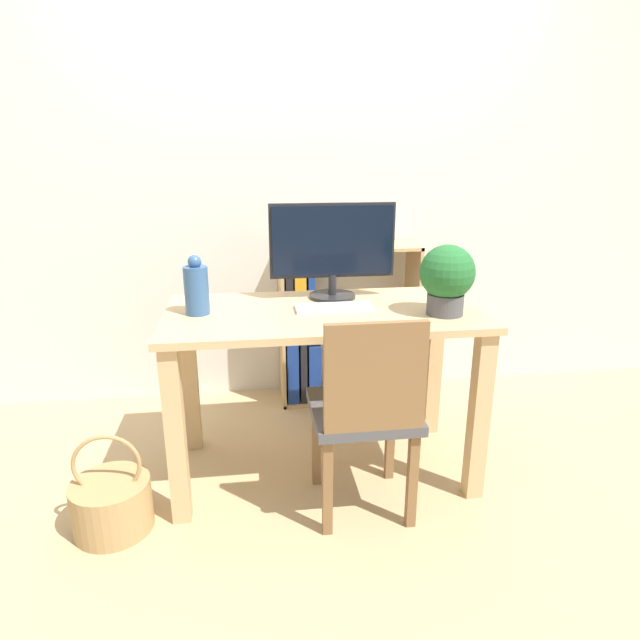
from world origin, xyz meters
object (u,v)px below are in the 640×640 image
(vase, at_px, (196,288))
(monitor, at_px, (333,246))
(chair, at_px, (366,409))
(keyboard, at_px, (334,308))
(basket, at_px, (112,503))
(bookshelf, at_px, (322,330))
(potted_plant, at_px, (447,277))

(vase, bearing_deg, monitor, 16.96)
(vase, xyz_separation_m, chair, (0.63, -0.34, -0.40))
(monitor, relative_size, keyboard, 1.72)
(basket, bearing_deg, bookshelf, 47.51)
(vase, relative_size, potted_plant, 0.85)
(keyboard, xyz_separation_m, vase, (-0.56, 0.02, 0.10))
(vase, relative_size, basket, 0.60)
(monitor, xyz_separation_m, vase, (-0.58, -0.18, -0.13))
(vase, distance_m, basket, 0.88)
(monitor, height_order, vase, monitor)
(keyboard, relative_size, chair, 0.38)
(keyboard, distance_m, bookshelf, 0.82)
(potted_plant, bearing_deg, vase, 172.09)
(basket, bearing_deg, potted_plant, 7.26)
(keyboard, bearing_deg, bookshelf, 86.07)
(potted_plant, bearing_deg, monitor, 142.61)
(monitor, bearing_deg, basket, -152.28)
(monitor, bearing_deg, bookshelf, 87.01)
(keyboard, bearing_deg, basket, -162.02)
(potted_plant, relative_size, basket, 0.70)
(vase, distance_m, bookshelf, 1.05)
(chair, bearing_deg, monitor, 93.64)
(basket, bearing_deg, vase, 41.96)
(keyboard, height_order, potted_plant, potted_plant)
(chair, bearing_deg, vase, 149.47)
(chair, relative_size, bookshelf, 0.94)
(monitor, height_order, chair, monitor)
(potted_plant, relative_size, bookshelf, 0.32)
(keyboard, distance_m, potted_plant, 0.47)
(vase, xyz_separation_m, bookshelf, (0.61, 0.73, -0.45))
(monitor, bearing_deg, vase, -163.04)
(monitor, distance_m, keyboard, 0.30)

